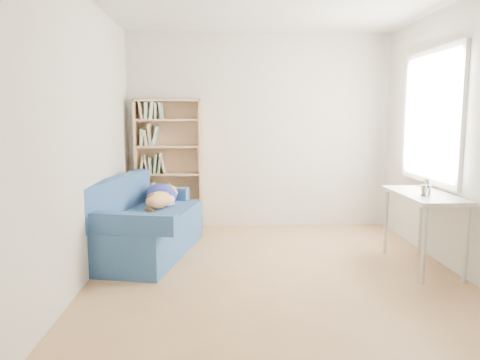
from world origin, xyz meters
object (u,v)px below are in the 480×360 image
object	(u,v)px
bookshelf	(169,170)
pen_cup	(426,189)
desk	(424,202)
sofa	(145,224)

from	to	relation	value
bookshelf	pen_cup	bearing A→B (deg)	-35.00
bookshelf	desk	bearing A→B (deg)	-32.34
desk	pen_cup	distance (m)	0.22
sofa	bookshelf	bearing A→B (deg)	93.92
pen_cup	desk	bearing A→B (deg)	71.35
bookshelf	pen_cup	distance (m)	3.22
desk	sofa	bearing A→B (deg)	168.26
desk	bookshelf	bearing A→B (deg)	147.66
bookshelf	desk	size ratio (longest dim) A/B	1.62
bookshelf	pen_cup	xyz separation A→B (m)	(2.64, -1.85, 0.02)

